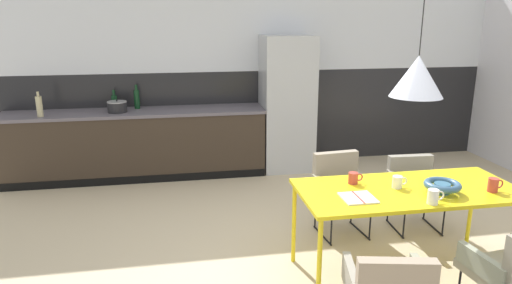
% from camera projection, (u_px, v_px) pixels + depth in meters
% --- Properties ---
extents(ground_plane, '(9.08, 9.08, 0.00)m').
position_uv_depth(ground_plane, '(329.00, 280.00, 3.72)').
color(ground_plane, '#C1AF8D').
extents(back_wall_splashback_dark, '(6.99, 0.12, 1.33)m').
position_uv_depth(back_wall_splashback_dark, '(258.00, 117.00, 6.60)').
color(back_wall_splashback_dark, black).
rests_on(back_wall_splashback_dark, ground).
extents(back_wall_panel_upper, '(6.99, 0.12, 1.33)m').
position_uv_depth(back_wall_panel_upper, '(258.00, 21.00, 6.25)').
color(back_wall_panel_upper, silver).
rests_on(back_wall_panel_upper, back_wall_splashback_dark).
extents(kitchen_counter, '(3.35, 0.63, 0.89)m').
position_uv_depth(kitchen_counter, '(137.00, 144.00, 6.04)').
color(kitchen_counter, '#33281E').
rests_on(kitchen_counter, ground).
extents(refrigerator_column, '(0.69, 0.60, 1.82)m').
position_uv_depth(refrigerator_column, '(287.00, 104.00, 6.26)').
color(refrigerator_column, '#ADAFB2').
rests_on(refrigerator_column, ground).
extents(dining_table, '(1.75, 0.78, 0.75)m').
position_uv_depth(dining_table, '(408.00, 194.00, 3.63)').
color(dining_table, gold).
rests_on(dining_table, ground).
extents(armchair_head_of_table, '(0.53, 0.51, 0.78)m').
position_uv_depth(armchair_head_of_table, '(340.00, 184.00, 4.46)').
color(armchair_head_of_table, gray).
rests_on(armchair_head_of_table, ground).
extents(armchair_corner_seat, '(0.51, 0.49, 0.71)m').
position_uv_depth(armchair_corner_seat, '(415.00, 182.00, 4.57)').
color(armchair_corner_seat, gray).
rests_on(armchair_corner_seat, ground).
extents(fruit_bowl, '(0.28, 0.28, 0.09)m').
position_uv_depth(fruit_bowl, '(442.00, 186.00, 3.52)').
color(fruit_bowl, '#33607F').
rests_on(fruit_bowl, dining_table).
extents(open_book, '(0.24, 0.24, 0.02)m').
position_uv_depth(open_book, '(358.00, 198.00, 3.42)').
color(open_book, white).
rests_on(open_book, dining_table).
extents(mug_short_terracotta, '(0.13, 0.08, 0.11)m').
position_uv_depth(mug_short_terracotta, '(434.00, 197.00, 3.31)').
color(mug_short_terracotta, white).
rests_on(mug_short_terracotta, dining_table).
extents(mug_wide_latte, '(0.13, 0.08, 0.11)m').
position_uv_depth(mug_wide_latte, '(494.00, 185.00, 3.54)').
color(mug_wide_latte, '#B23D33').
rests_on(mug_wide_latte, dining_table).
extents(mug_glass_clear, '(0.12, 0.08, 0.09)m').
position_uv_depth(mug_glass_clear, '(354.00, 178.00, 3.72)').
color(mug_glass_clear, '#B23D33').
rests_on(mug_glass_clear, dining_table).
extents(mug_dark_espresso, '(0.12, 0.08, 0.10)m').
position_uv_depth(mug_dark_espresso, '(398.00, 182.00, 3.62)').
color(mug_dark_espresso, white).
rests_on(mug_dark_espresso, dining_table).
extents(cooking_pot, '(0.24, 0.24, 0.16)m').
position_uv_depth(cooking_pot, '(117.00, 107.00, 5.82)').
color(cooking_pot, black).
rests_on(cooking_pot, kitchen_counter).
extents(bottle_spice_small, '(0.07, 0.07, 0.32)m').
position_uv_depth(bottle_spice_small, '(137.00, 99.00, 6.04)').
color(bottle_spice_small, '#0F3319').
rests_on(bottle_spice_small, kitchen_counter).
extents(bottle_vinegar_dark, '(0.07, 0.07, 0.25)m').
position_uv_depth(bottle_vinegar_dark, '(114.00, 101.00, 6.02)').
color(bottle_vinegar_dark, '#0F3319').
rests_on(bottle_vinegar_dark, kitchen_counter).
extents(bottle_oil_tall, '(0.07, 0.07, 0.31)m').
position_uv_depth(bottle_oil_tall, '(39.00, 106.00, 5.54)').
color(bottle_oil_tall, tan).
rests_on(bottle_oil_tall, kitchen_counter).
extents(pendant_lamp_over_table_near, '(0.39, 0.39, 1.13)m').
position_uv_depth(pendant_lamp_over_table_near, '(417.00, 76.00, 3.42)').
color(pendant_lamp_over_table_near, black).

